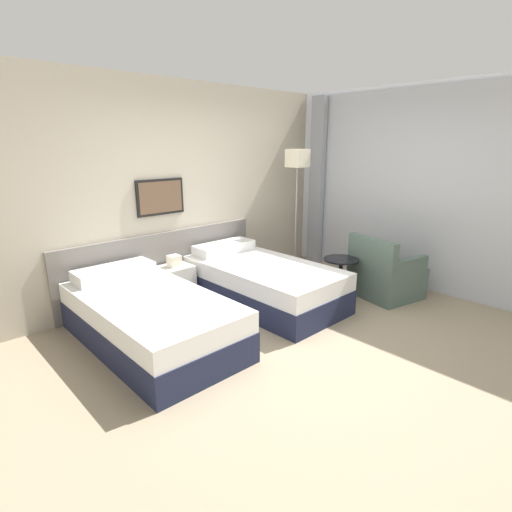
{
  "coord_description": "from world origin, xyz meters",
  "views": [
    {
      "loc": [
        -2.89,
        -2.43,
        1.95
      ],
      "look_at": [
        0.23,
        0.88,
        0.65
      ],
      "focal_mm": 28.0,
      "sensor_mm": 36.0,
      "label": 1
    }
  ],
  "objects_px": {
    "floor_lamp": "(297,168)",
    "bed_near_window": "(262,282)",
    "side_table": "(341,270)",
    "armchair": "(385,276)",
    "bed_near_door": "(150,318)",
    "nightstand": "(176,283)"
  },
  "relations": [
    {
      "from": "bed_near_door",
      "to": "side_table",
      "type": "height_order",
      "value": "bed_near_door"
    },
    {
      "from": "floor_lamp",
      "to": "armchair",
      "type": "distance_m",
      "value": 1.98
    },
    {
      "from": "floor_lamp",
      "to": "bed_near_door",
      "type": "bearing_deg",
      "value": -169.51
    },
    {
      "from": "bed_near_door",
      "to": "side_table",
      "type": "xyz_separation_m",
      "value": [
        2.41,
        -0.58,
        0.1
      ]
    },
    {
      "from": "bed_near_window",
      "to": "nightstand",
      "type": "xyz_separation_m",
      "value": [
        -0.78,
        0.77,
        -0.02
      ]
    },
    {
      "from": "bed_near_door",
      "to": "nightstand",
      "type": "distance_m",
      "value": 1.1
    },
    {
      "from": "nightstand",
      "to": "armchair",
      "type": "bearing_deg",
      "value": -39.71
    },
    {
      "from": "bed_near_window",
      "to": "floor_lamp",
      "type": "distance_m",
      "value": 1.87
    },
    {
      "from": "bed_near_door",
      "to": "side_table",
      "type": "bearing_deg",
      "value": -13.53
    },
    {
      "from": "bed_near_door",
      "to": "floor_lamp",
      "type": "xyz_separation_m",
      "value": [
        2.76,
        0.51,
        1.34
      ]
    },
    {
      "from": "bed_near_window",
      "to": "side_table",
      "type": "bearing_deg",
      "value": -34.51
    },
    {
      "from": "armchair",
      "to": "floor_lamp",
      "type": "bearing_deg",
      "value": 16.48
    },
    {
      "from": "bed_near_door",
      "to": "bed_near_window",
      "type": "relative_size",
      "value": 1.0
    },
    {
      "from": "floor_lamp",
      "to": "bed_near_window",
      "type": "bearing_deg",
      "value": -156.89
    },
    {
      "from": "bed_near_door",
      "to": "nightstand",
      "type": "relative_size",
      "value": 3.33
    },
    {
      "from": "bed_near_door",
      "to": "armchair",
      "type": "xyz_separation_m",
      "value": [
        2.86,
        -0.96,
        0.01
      ]
    },
    {
      "from": "bed_near_window",
      "to": "floor_lamp",
      "type": "xyz_separation_m",
      "value": [
        1.2,
        0.51,
        1.34
      ]
    },
    {
      "from": "bed_near_door",
      "to": "bed_near_window",
      "type": "distance_m",
      "value": 1.56
    },
    {
      "from": "floor_lamp",
      "to": "armchair",
      "type": "bearing_deg",
      "value": -86.11
    },
    {
      "from": "bed_near_window",
      "to": "side_table",
      "type": "height_order",
      "value": "bed_near_window"
    },
    {
      "from": "bed_near_door",
      "to": "side_table",
      "type": "relative_size",
      "value": 3.84
    },
    {
      "from": "nightstand",
      "to": "side_table",
      "type": "height_order",
      "value": "nightstand"
    }
  ]
}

